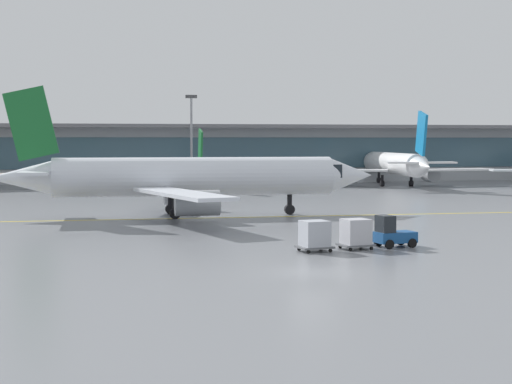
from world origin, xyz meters
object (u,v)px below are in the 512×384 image
Objects in this scene: gate_airplane_3 at (394,164)px; apron_light_mast_1 at (191,136)px; cargo_dolly_trailing at (315,235)px; cargo_dolly_lead at (356,233)px; baggage_tug at (392,234)px; gate_airplane_2 at (191,170)px; taxiing_regional_jet at (190,178)px.

apron_light_mast_1 is at bearing 80.05° from gate_airplane_3.
cargo_dolly_trailing is 0.17× the size of apron_light_mast_1.
cargo_dolly_lead and cargo_dolly_trailing have the same top height.
baggage_tug is 1.19× the size of cargo_dolly_trailing.
gate_airplane_2 is 10.94× the size of cargo_dolly_lead.
apron_light_mast_1 reaches higher than gate_airplane_3.
gate_airplane_3 is 73.19m from cargo_dolly_lead.
apron_light_mast_1 is (0.63, 6.24, 5.12)m from gate_airplane_2.
cargo_dolly_trailing is (-29.98, -68.51, -2.27)m from gate_airplane_3.
cargo_dolly_lead is 0.17× the size of apron_light_mast_1.
baggage_tug is (6.60, -68.60, -1.69)m from gate_airplane_2.
gate_airplane_3 reaches higher than gate_airplane_2.
baggage_tug is at bearing -85.44° from apron_light_mast_1.
cargo_dolly_lead is (8.36, -24.17, -2.48)m from taxiing_regional_jet.
apron_light_mast_1 reaches higher than cargo_dolly_trailing.
gate_airplane_2 is 0.73× the size of taxiing_regional_jet.
gate_airplane_3 reaches higher than cargo_dolly_lead.
apron_light_mast_1 reaches higher than baggage_tug.
taxiing_regional_jet is at bearing 91.24° from cargo_dolly_trailing.
gate_airplane_2 is 69.73m from cargo_dolly_trailing.
cargo_dolly_lead is at bearing 162.00° from gate_airplane_3.
apron_light_mast_1 reaches higher than gate_airplane_2.
cargo_dolly_trailing is (-5.49, -1.10, 0.16)m from baggage_tug.
gate_airplane_2 is at bearing 81.99° from cargo_dolly_lead.
baggage_tug is 1.19× the size of cargo_dolly_lead.
cargo_dolly_lead is at bearing 0.00° from cargo_dolly_trailing.
gate_airplane_3 is 0.94× the size of taxiing_regional_jet.
gate_airplane_2 is at bearing 79.62° from cargo_dolly_trailing.
taxiing_regional_jet is 14.97× the size of cargo_dolly_lead.
gate_airplane_2 reaches higher than cargo_dolly_trailing.
cargo_dolly_trailing is (1.11, -69.70, -1.53)m from gate_airplane_2.
baggage_tug reaches higher than cargo_dolly_trailing.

